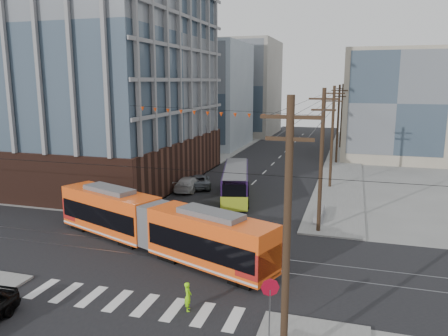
# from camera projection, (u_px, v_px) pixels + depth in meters

# --- Properties ---
(ground) EXTENTS (160.00, 160.00, 0.00)m
(ground) POSITION_uv_depth(u_px,v_px,m) (156.00, 279.00, 25.77)
(ground) COLOR slate
(office_building) EXTENTS (30.00, 25.00, 28.60)m
(office_building) POSITION_uv_depth(u_px,v_px,m) (65.00, 56.00, 50.77)
(office_building) COLOR #381E16
(office_building) RESTS_ON ground
(bg_bldg_nw_near) EXTENTS (18.00, 16.00, 18.00)m
(bg_bldg_nw_near) POSITION_uv_depth(u_px,v_px,m) (194.00, 95.00, 77.64)
(bg_bldg_nw_near) COLOR #8C99A5
(bg_bldg_nw_near) RESTS_ON ground
(bg_bldg_ne_near) EXTENTS (14.00, 14.00, 16.00)m
(bg_bldg_ne_near) POSITION_uv_depth(u_px,v_px,m) (393.00, 105.00, 64.79)
(bg_bldg_ne_near) COLOR gray
(bg_bldg_ne_near) RESTS_ON ground
(bg_bldg_nw_far) EXTENTS (16.00, 18.00, 20.00)m
(bg_bldg_nw_far) POSITION_uv_depth(u_px,v_px,m) (239.00, 88.00, 95.39)
(bg_bldg_nw_far) COLOR gray
(bg_bldg_nw_far) RESTS_ON ground
(bg_bldg_ne_far) EXTENTS (16.00, 16.00, 14.00)m
(bg_bldg_ne_far) POSITION_uv_depth(u_px,v_px,m) (395.00, 105.00, 83.21)
(bg_bldg_ne_far) COLOR #8C99A5
(bg_bldg_ne_far) RESTS_ON ground
(utility_pole_near) EXTENTS (0.30, 0.30, 11.00)m
(utility_pole_near) POSITION_uv_depth(u_px,v_px,m) (287.00, 240.00, 16.67)
(utility_pole_near) COLOR black
(utility_pole_near) RESTS_ON ground
(utility_pole_far) EXTENTS (0.30, 0.30, 11.00)m
(utility_pole_far) POSITION_uv_depth(u_px,v_px,m) (341.00, 116.00, 74.90)
(utility_pole_far) COLOR black
(utility_pole_far) RESTS_ON ground
(streetcar) EXTENTS (18.20, 9.14, 3.57)m
(streetcar) POSITION_uv_depth(u_px,v_px,m) (156.00, 225.00, 29.91)
(streetcar) COLOR #FD5515
(streetcar) RESTS_ON ground
(city_bus) EXTENTS (4.99, 11.44, 3.17)m
(city_bus) POSITION_uv_depth(u_px,v_px,m) (236.00, 182.00, 43.35)
(city_bus) COLOR #23103A
(city_bus) RESTS_ON ground
(parked_car_silver) EXTENTS (2.30, 4.24, 1.33)m
(parked_car_silver) POSITION_uv_depth(u_px,v_px,m) (153.00, 206.00, 38.47)
(parked_car_silver) COLOR #ACB7C2
(parked_car_silver) RESTS_ON ground
(parked_car_white) EXTENTS (2.24, 5.19, 1.49)m
(parked_car_white) POSITION_uv_depth(u_px,v_px,m) (189.00, 184.00, 46.42)
(parked_car_white) COLOR #B3B3B3
(parked_car_white) RESTS_ON ground
(parked_car_grey) EXTENTS (4.10, 5.68, 1.44)m
(parked_car_grey) POSITION_uv_depth(u_px,v_px,m) (199.00, 181.00, 47.82)
(parked_car_grey) COLOR slate
(parked_car_grey) RESTS_ON ground
(pedestrian) EXTENTS (0.55, 0.65, 1.52)m
(pedestrian) POSITION_uv_depth(u_px,v_px,m) (188.00, 296.00, 22.09)
(pedestrian) COLOR #90FB0D
(pedestrian) RESTS_ON ground
(stop_sign) EXTENTS (1.09, 1.09, 2.76)m
(stop_sign) POSITION_uv_depth(u_px,v_px,m) (270.00, 312.00, 19.45)
(stop_sign) COLOR maroon
(stop_sign) RESTS_ON ground
(jersey_barrier) EXTENTS (0.97, 4.05, 0.81)m
(jersey_barrier) POSITION_uv_depth(u_px,v_px,m) (319.00, 215.00, 36.81)
(jersey_barrier) COLOR slate
(jersey_barrier) RESTS_ON ground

